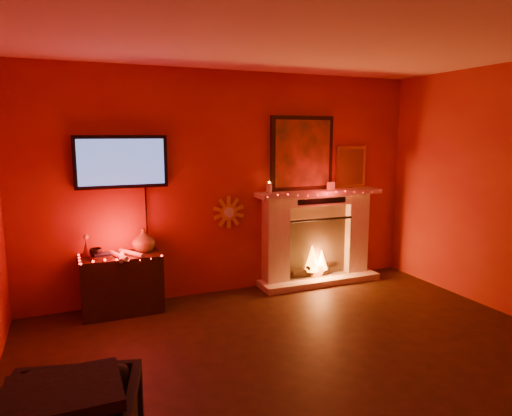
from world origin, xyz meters
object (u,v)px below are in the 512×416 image
at_px(fireplace, 316,228).
at_px(console_table, 123,280).
at_px(tv, 122,162).
at_px(sunburst_clock, 229,212).

height_order(fireplace, console_table, fireplace).
bearing_deg(console_table, fireplace, 2.89).
bearing_deg(tv, console_table, -109.54).
distance_m(fireplace, tv, 2.61).
xyz_separation_m(tv, console_table, (-0.07, -0.19, -1.28)).
xyz_separation_m(fireplace, console_table, (-2.51, -0.13, -0.36)).
bearing_deg(tv, sunburst_clock, 1.24).
relative_size(fireplace, tv, 1.76).
relative_size(fireplace, console_table, 2.39).
relative_size(tv, console_table, 1.36).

